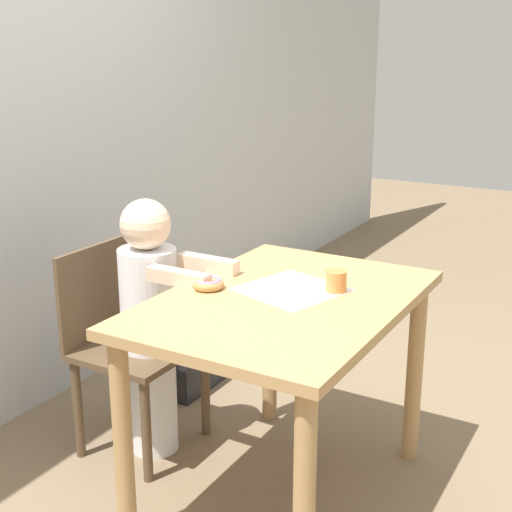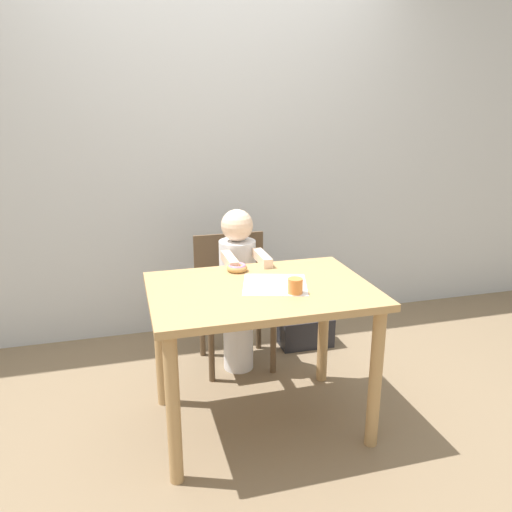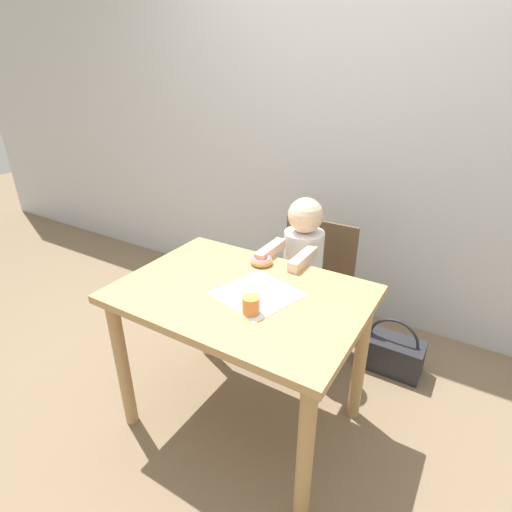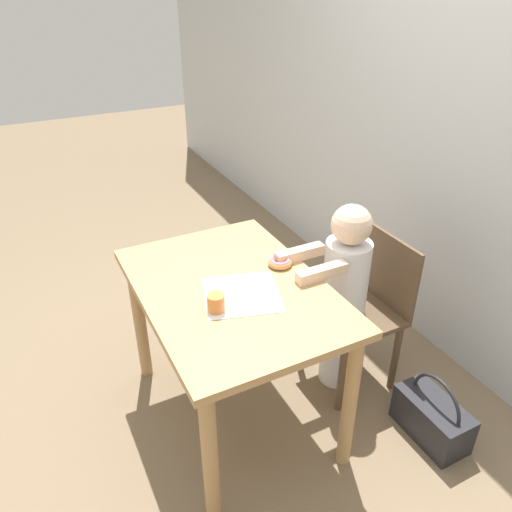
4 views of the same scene
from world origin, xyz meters
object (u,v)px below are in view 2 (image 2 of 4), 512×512
object	(u,v)px
handbag	(306,330)
cup	(295,286)
child_figure	(238,288)
chair	(234,296)
donut	(237,267)

from	to	relation	value
handbag	cup	distance (m)	1.16
child_figure	handbag	distance (m)	0.68
chair	child_figure	distance (m)	0.15
handbag	cup	size ratio (longest dim) A/B	4.80
cup	child_figure	bearing A→B (deg)	98.54
chair	handbag	xyz separation A→B (m)	(0.51, 0.06, -0.32)
chair	cup	distance (m)	0.88
child_figure	handbag	bearing A→B (deg)	19.32
cup	donut	bearing A→B (deg)	115.15
donut	cup	size ratio (longest dim) A/B	1.47
child_figure	handbag	size ratio (longest dim) A/B	2.84
handbag	cup	world-z (taller)	cup
handbag	donut	bearing A→B (deg)	-140.10
donut	handbag	xyz separation A→B (m)	(0.58, 0.49, -0.65)
chair	cup	world-z (taller)	cup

